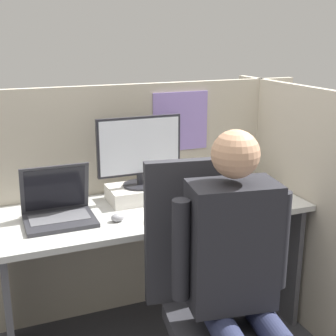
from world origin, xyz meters
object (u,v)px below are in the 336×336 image
object	(u,v)px
stapler	(256,181)
carrot_toy	(154,222)
laptop	(58,210)
office_chair	(212,294)
paper_box	(140,193)
coffee_mug	(194,184)
monitor	(139,150)
person	(239,270)

from	to	relation	value
stapler	carrot_toy	xyz separation A→B (m)	(-0.77, -0.35, -0.00)
carrot_toy	laptop	bearing A→B (deg)	149.78
stapler	office_chair	xyz separation A→B (m)	(-0.64, -0.69, -0.22)
paper_box	office_chair	xyz separation A→B (m)	(0.08, -0.71, -0.24)
paper_box	coffee_mug	distance (m)	0.32
paper_box	monitor	xyz separation A→B (m)	(0.00, 0.00, 0.24)
office_chair	person	size ratio (longest dim) A/B	0.87
monitor	coffee_mug	world-z (taller)	monitor
stapler	person	xyz separation A→B (m)	(-0.61, -0.86, -0.03)
paper_box	person	xyz separation A→B (m)	(0.11, -0.87, -0.05)
laptop	coffee_mug	xyz separation A→B (m)	(0.78, 0.13, 0.00)
laptop	coffee_mug	world-z (taller)	laptop
paper_box	office_chair	size ratio (longest dim) A/B	0.31
stapler	carrot_toy	distance (m)	0.85
monitor	stapler	world-z (taller)	monitor
paper_box	monitor	bearing A→B (deg)	90.00
carrot_toy	coffee_mug	xyz separation A→B (m)	(0.37, 0.36, 0.03)
monitor	person	world-z (taller)	person
laptop	stapler	distance (m)	1.18
laptop	carrot_toy	world-z (taller)	laptop
monitor	stapler	xyz separation A→B (m)	(0.72, -0.02, -0.25)
monitor	office_chair	world-z (taller)	monitor
paper_box	carrot_toy	distance (m)	0.37
carrot_toy	paper_box	bearing A→B (deg)	81.34
office_chair	monitor	bearing A→B (deg)	96.43
monitor	coffee_mug	bearing A→B (deg)	-0.83
laptop	stapler	size ratio (longest dim) A/B	2.13
stapler	carrot_toy	world-z (taller)	stapler
monitor	carrot_toy	world-z (taller)	monitor
paper_box	stapler	bearing A→B (deg)	-1.18
carrot_toy	office_chair	xyz separation A→B (m)	(0.14, -0.34, -0.22)
monitor	paper_box	bearing A→B (deg)	-90.00
person	monitor	bearing A→B (deg)	96.91
monitor	stapler	size ratio (longest dim) A/B	2.96
monitor	laptop	distance (m)	0.53
stapler	coffee_mug	xyz separation A→B (m)	(-0.40, 0.01, 0.03)
laptop	person	xyz separation A→B (m)	(0.56, -0.74, -0.06)
paper_box	carrot_toy	world-z (taller)	paper_box
laptop	monitor	bearing A→B (deg)	15.87
paper_box	person	distance (m)	0.88
stapler	person	bearing A→B (deg)	-125.62
laptop	person	size ratio (longest dim) A/B	0.26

